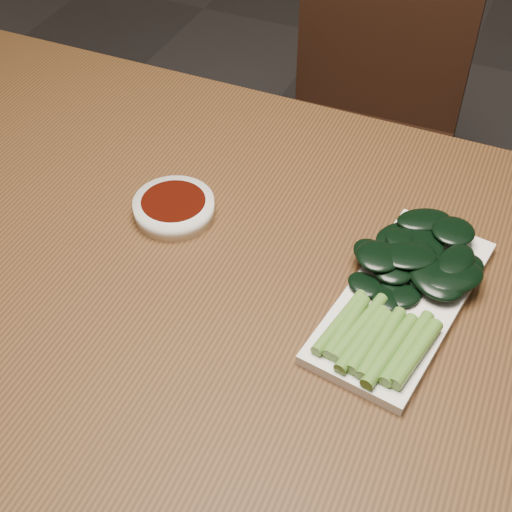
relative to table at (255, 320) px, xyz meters
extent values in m
cube|color=#472B14|center=(0.00, 0.00, 0.05)|extent=(1.40, 0.80, 0.04)
cylinder|color=#472B14|center=(-0.64, 0.34, -0.32)|extent=(0.05, 0.05, 0.71)
cube|color=black|center=(-0.07, 0.69, -0.25)|extent=(0.39, 0.39, 0.04)
cylinder|color=black|center=(-0.23, 0.53, -0.47)|extent=(0.04, 0.04, 0.41)
cylinder|color=black|center=(0.09, 0.54, -0.47)|extent=(0.04, 0.04, 0.41)
cylinder|color=black|center=(-0.23, 0.85, -0.47)|extent=(0.04, 0.04, 0.41)
cylinder|color=black|center=(0.09, 0.86, -0.47)|extent=(0.04, 0.04, 0.41)
cube|color=black|center=(-0.07, 0.86, -0.01)|extent=(0.38, 0.04, 0.44)
cylinder|color=white|center=(-0.15, 0.07, 0.08)|extent=(0.11, 0.11, 0.03)
cylinder|color=#340B04|center=(-0.15, 0.07, 0.10)|extent=(0.09, 0.09, 0.00)
cube|color=white|center=(0.17, 0.04, 0.08)|extent=(0.17, 0.30, 0.01)
cylinder|color=#53832D|center=(0.12, -0.03, 0.09)|extent=(0.03, 0.10, 0.01)
cylinder|color=#53832D|center=(0.13, -0.04, 0.09)|extent=(0.03, 0.10, 0.01)
cylinder|color=#53832D|center=(0.14, -0.03, 0.09)|extent=(0.04, 0.11, 0.01)
cylinder|color=#53832D|center=(0.15, -0.05, 0.09)|extent=(0.03, 0.10, 0.02)
cylinder|color=#53832D|center=(0.16, -0.05, 0.09)|extent=(0.03, 0.09, 0.02)
cylinder|color=#53832D|center=(0.17, -0.04, 0.09)|extent=(0.03, 0.11, 0.02)
cylinder|color=#53832D|center=(0.18, -0.05, 0.09)|extent=(0.04, 0.11, 0.02)
cylinder|color=#53832D|center=(0.20, -0.04, 0.09)|extent=(0.04, 0.11, 0.02)
cylinder|color=#53832D|center=(0.21, -0.04, 0.09)|extent=(0.04, 0.10, 0.02)
ellipsoid|color=black|center=(0.13, 0.07, 0.10)|extent=(0.07, 0.07, 0.01)
ellipsoid|color=black|center=(0.16, 0.15, 0.09)|extent=(0.07, 0.07, 0.01)
ellipsoid|color=black|center=(0.22, 0.10, 0.10)|extent=(0.08, 0.09, 0.01)
ellipsoid|color=black|center=(0.22, 0.08, 0.10)|extent=(0.10, 0.10, 0.01)
ellipsoid|color=black|center=(0.16, 0.09, 0.11)|extent=(0.08, 0.07, 0.01)
ellipsoid|color=black|center=(0.14, 0.13, 0.09)|extent=(0.08, 0.08, 0.01)
ellipsoid|color=black|center=(0.13, 0.08, 0.10)|extent=(0.08, 0.08, 0.01)
ellipsoid|color=black|center=(0.18, 0.14, 0.09)|extent=(0.07, 0.07, 0.01)
ellipsoid|color=black|center=(0.17, 0.10, 0.10)|extent=(0.07, 0.08, 0.02)
ellipsoid|color=black|center=(0.15, 0.07, 0.10)|extent=(0.07, 0.07, 0.01)
ellipsoid|color=black|center=(0.22, 0.10, 0.10)|extent=(0.05, 0.07, 0.01)
ellipsoid|color=black|center=(0.20, 0.15, 0.11)|extent=(0.06, 0.06, 0.01)
ellipsoid|color=black|center=(0.20, 0.07, 0.10)|extent=(0.10, 0.10, 0.02)
ellipsoid|color=black|center=(0.15, 0.08, 0.09)|extent=(0.06, 0.05, 0.01)
ellipsoid|color=black|center=(0.16, 0.13, 0.10)|extent=(0.05, 0.06, 0.01)
ellipsoid|color=black|center=(0.20, 0.07, 0.09)|extent=(0.07, 0.06, 0.01)
ellipsoid|color=black|center=(0.15, 0.11, 0.10)|extent=(0.05, 0.05, 0.01)
ellipsoid|color=black|center=(0.17, 0.16, 0.10)|extent=(0.08, 0.07, 0.01)
ellipsoid|color=black|center=(0.17, 0.11, 0.10)|extent=(0.09, 0.10, 0.01)
ellipsoid|color=black|center=(0.20, 0.16, 0.10)|extent=(0.05, 0.05, 0.01)
ellipsoid|color=black|center=(0.16, 0.04, 0.09)|extent=(0.04, 0.04, 0.01)
ellipsoid|color=black|center=(0.16, 0.02, 0.09)|extent=(0.05, 0.05, 0.01)
ellipsoid|color=black|center=(0.13, 0.03, 0.09)|extent=(0.06, 0.05, 0.01)
ellipsoid|color=black|center=(0.17, 0.03, 0.09)|extent=(0.05, 0.06, 0.01)
camera|label=1|loc=(0.24, -0.54, 0.71)|focal=50.00mm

